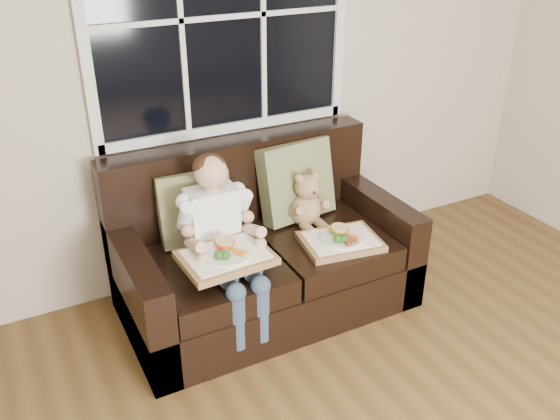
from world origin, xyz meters
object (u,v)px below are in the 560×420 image
teddy_bear (307,203)px  tray_right (341,240)px  child (220,228)px  tray_left (226,256)px  loveseat (262,257)px

teddy_bear → tray_right: teddy_bear is taller
child → tray_left: (-0.04, -0.16, -0.08)m
teddy_bear → tray_right: bearing=-80.7°
loveseat → child: size_ratio=1.87×
child → tray_left: 0.19m
loveseat → tray_right: bearing=-37.9°
loveseat → tray_left: bearing=-140.3°
teddy_bear → loveseat: bearing=-175.5°
tray_right → tray_left: bearing=-171.6°
tray_left → teddy_bear: bearing=22.2°
loveseat → tray_left: size_ratio=3.53×
teddy_bear → tray_right: 0.34m
teddy_bear → tray_left: 0.74m
tray_right → teddy_bear: bearing=107.6°
loveseat → tray_right: loveseat is taller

